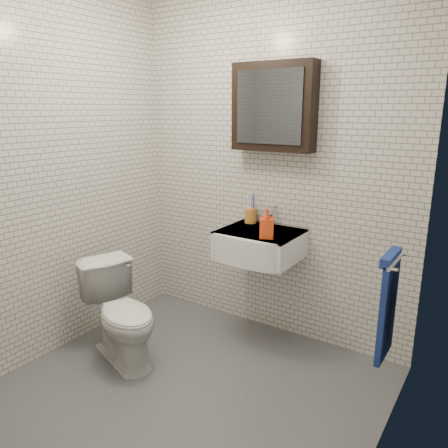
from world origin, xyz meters
name	(u,v)px	position (x,y,z in m)	size (l,w,h in m)	color
ground	(190,388)	(0.00, 0.00, 0.01)	(2.20, 2.00, 0.01)	#4E5056
room_shell	(184,152)	(0.00, 0.00, 1.47)	(2.22, 2.02, 2.51)	silver
washbasin	(257,245)	(0.05, 0.73, 0.76)	(0.55, 0.50, 0.20)	white
faucet	(271,217)	(0.05, 0.93, 0.92)	(0.06, 0.20, 0.15)	silver
mirror_cabinet	(274,107)	(0.05, 0.93, 1.70)	(0.60, 0.15, 0.60)	black
towel_rail	(388,302)	(1.04, 0.35, 0.72)	(0.09, 0.30, 0.58)	silver
toothbrush_cup	(251,215)	(-0.12, 0.94, 0.91)	(0.10, 0.10, 0.25)	#CB8532
soap_bottle	(267,223)	(0.17, 0.65, 0.95)	(0.09, 0.09, 0.20)	orange
toilet	(122,314)	(-0.60, 0.03, 0.34)	(0.38, 0.66, 0.68)	white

